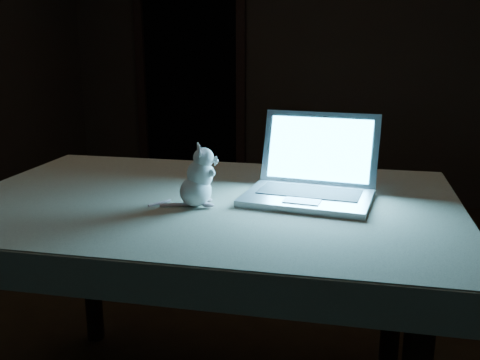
% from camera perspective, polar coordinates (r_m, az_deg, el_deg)
% --- Properties ---
extents(floor, '(5.00, 5.00, 0.00)m').
position_cam_1_polar(floor, '(2.63, -2.93, -16.18)').
color(floor, black).
rests_on(floor, ground).
extents(back_wall, '(4.50, 0.04, 2.60)m').
position_cam_1_polar(back_wall, '(4.69, 7.57, 13.88)').
color(back_wall, black).
rests_on(back_wall, ground).
extents(doorway, '(1.06, 0.36, 2.13)m').
position_cam_1_polar(doorway, '(5.00, -5.29, 11.28)').
color(doorway, black).
rests_on(doorway, back_wall).
extents(table, '(1.62, 1.12, 0.82)m').
position_cam_1_polar(table, '(1.96, -3.29, -13.80)').
color(table, black).
rests_on(table, floor).
extents(tablecloth, '(1.71, 1.19, 0.11)m').
position_cam_1_polar(tablecloth, '(1.81, -2.92, -3.59)').
color(tablecloth, '#B9AF96').
rests_on(tablecloth, table).
extents(laptop, '(0.42, 0.38, 0.28)m').
position_cam_1_polar(laptop, '(1.74, 7.32, 2.16)').
color(laptop, '#A3A2A7').
rests_on(laptop, tablecloth).
extents(plush_mouse, '(0.17, 0.17, 0.20)m').
position_cam_1_polar(plush_mouse, '(1.69, -4.78, 0.47)').
color(plush_mouse, silver).
rests_on(plush_mouse, tablecloth).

